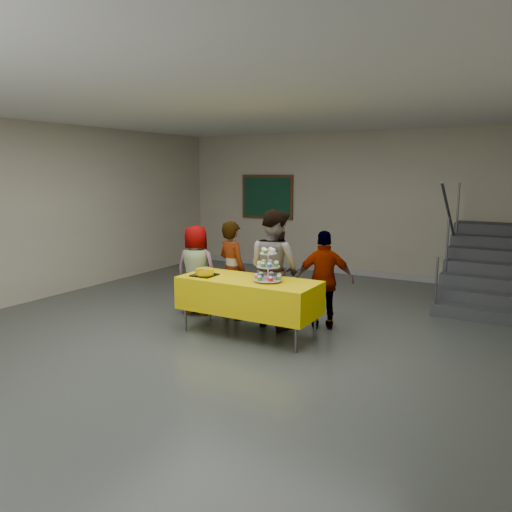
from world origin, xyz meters
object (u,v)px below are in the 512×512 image
at_px(noticeboard, 267,197).
at_px(staircase, 489,272).
at_px(schoolchild_d, 324,280).
at_px(bake_table, 249,295).
at_px(schoolchild_a, 196,270).
at_px(schoolchild_b, 232,270).
at_px(bear_cake, 205,271).
at_px(schoolchild_c, 274,269).
at_px(cupcake_stand, 268,268).

bearing_deg(noticeboard, staircase, -9.93).
distance_m(schoolchild_d, noticeboard, 4.84).
distance_m(bake_table, schoolchild_d, 1.10).
height_order(bake_table, schoolchild_a, schoolchild_a).
bearing_deg(schoolchild_b, bake_table, 157.68).
xyz_separation_m(schoolchild_b, staircase, (3.21, 3.11, -0.24)).
bearing_deg(bear_cake, staircase, 49.65).
bearing_deg(schoolchild_d, noticeboard, -76.17).
xyz_separation_m(bake_table, bear_cake, (-0.63, -0.12, 0.27)).
bearing_deg(schoolchild_a, bake_table, 147.76).
bearing_deg(noticeboard, schoolchild_b, -68.31).
distance_m(bear_cake, schoolchild_d, 1.66).
bearing_deg(schoolchild_d, schoolchild_b, -15.52).
distance_m(schoolchild_a, staircase, 4.97).
distance_m(bake_table, noticeboard, 5.12).
distance_m(bear_cake, schoolchild_c, 0.98).
distance_m(bake_table, schoolchild_b, 0.85).
height_order(cupcake_stand, noticeboard, noticeboard).
bearing_deg(schoolchild_b, schoolchild_a, 25.59).
xyz_separation_m(schoolchild_a, staircase, (3.82, 3.17, -0.20)).
distance_m(schoolchild_b, schoolchild_c, 0.74).
distance_m(schoolchild_b, noticeboard, 4.33).
height_order(schoolchild_d, noticeboard, noticeboard).
bearing_deg(schoolchild_d, schoolchild_a, -16.59).
xyz_separation_m(schoolchild_b, schoolchild_c, (0.73, -0.05, 0.10)).
bearing_deg(staircase, schoolchild_c, -128.12).
height_order(schoolchild_a, noticeboard, noticeboard).
xyz_separation_m(schoolchild_b, schoolchild_d, (1.38, 0.22, -0.04)).
height_order(cupcake_stand, bear_cake, cupcake_stand).
bearing_deg(bake_table, bear_cake, -169.59).
bearing_deg(bake_table, schoolchild_c, 77.73).
height_order(schoolchild_a, schoolchild_b, schoolchild_b).
xyz_separation_m(schoolchild_a, schoolchild_d, (1.99, 0.28, 0.00)).
bearing_deg(schoolchild_b, schoolchild_c, -163.62).
height_order(cupcake_stand, staircase, staircase).
distance_m(bear_cake, schoolchild_b, 0.69).
bearing_deg(schoolchild_d, schoolchild_c, -2.25).
bearing_deg(staircase, noticeboard, 170.07).
xyz_separation_m(schoolchild_d, staircase, (1.83, 2.89, -0.20)).
relative_size(schoolchild_b, schoolchild_d, 1.06).
relative_size(schoolchild_a, schoolchild_b, 0.94).
bearing_deg(schoolchild_c, noticeboard, -41.35).
height_order(schoolchild_b, noticeboard, noticeboard).
xyz_separation_m(cupcake_stand, schoolchild_a, (-1.53, 0.51, -0.26)).
xyz_separation_m(bake_table, schoolchild_d, (0.76, 0.78, 0.13)).
height_order(bake_table, staircase, staircase).
height_order(bear_cake, schoolchild_a, schoolchild_a).
xyz_separation_m(cupcake_stand, schoolchild_d, (0.46, 0.79, -0.26)).
relative_size(schoolchild_a, schoolchild_d, 1.00).
height_order(schoolchild_a, staircase, staircase).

